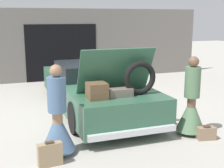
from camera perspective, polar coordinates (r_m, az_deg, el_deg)
ground_plane at (r=8.55m, az=-3.30°, el=-4.66°), size 40.00×40.00×0.00m
garage_wall_back at (r=12.51m, az=-9.24°, el=7.05°), size 12.00×0.14×2.80m
car at (r=8.38m, az=-3.33°, el=-0.80°), size 1.97×5.30×1.84m
person_left at (r=5.76m, az=-9.90°, el=-7.07°), size 0.64×0.64×1.66m
person_right at (r=6.84m, az=14.29°, el=-4.10°), size 0.62×0.62×1.68m
suitcase_beside_left_person at (r=5.48m, az=-11.28°, el=-12.51°), size 0.42×0.18×0.44m
suitcase_beside_right_person at (r=6.76m, az=16.86°, el=-8.60°), size 0.40×0.25×0.30m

